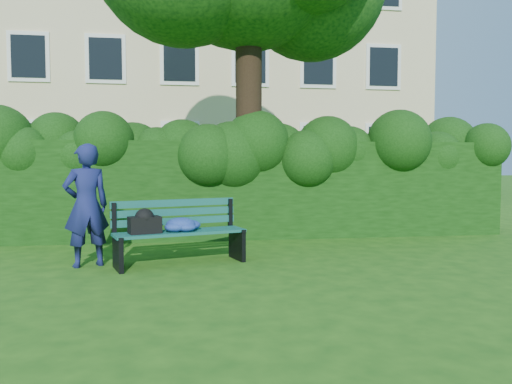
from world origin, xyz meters
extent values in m
plane|color=#205014|center=(0.00, 0.00, 0.00)|extent=(80.00, 80.00, 0.00)
cube|color=beige|center=(0.00, 14.00, 6.00)|extent=(16.00, 8.00, 12.00)
cube|color=white|center=(-6.00, 9.98, 2.00)|extent=(1.30, 0.08, 1.60)
cube|color=black|center=(-6.00, 9.94, 2.00)|extent=(1.05, 0.04, 1.35)
cube|color=white|center=(-3.60, 9.98, 2.00)|extent=(1.30, 0.08, 1.60)
cube|color=black|center=(-3.60, 9.94, 2.00)|extent=(1.05, 0.04, 1.35)
cube|color=white|center=(-1.20, 9.98, 2.00)|extent=(1.30, 0.08, 1.60)
cube|color=black|center=(-1.20, 9.94, 2.00)|extent=(1.05, 0.04, 1.35)
cube|color=white|center=(1.20, 9.98, 2.00)|extent=(1.30, 0.08, 1.60)
cube|color=black|center=(1.20, 9.94, 2.00)|extent=(1.05, 0.04, 1.35)
cube|color=white|center=(3.60, 9.98, 2.00)|extent=(1.30, 0.08, 1.60)
cube|color=black|center=(3.60, 9.94, 2.00)|extent=(1.05, 0.04, 1.35)
cube|color=white|center=(6.00, 9.98, 2.00)|extent=(1.30, 0.08, 1.60)
cube|color=black|center=(6.00, 9.94, 2.00)|extent=(1.05, 0.04, 1.35)
cube|color=white|center=(-6.00, 9.98, 4.80)|extent=(1.30, 0.08, 1.60)
cube|color=black|center=(-6.00, 9.94, 4.80)|extent=(1.05, 0.04, 1.35)
cube|color=white|center=(-3.60, 9.98, 4.80)|extent=(1.30, 0.08, 1.60)
cube|color=black|center=(-3.60, 9.94, 4.80)|extent=(1.05, 0.04, 1.35)
cube|color=white|center=(-1.20, 9.98, 4.80)|extent=(1.30, 0.08, 1.60)
cube|color=black|center=(-1.20, 9.94, 4.80)|extent=(1.05, 0.04, 1.35)
cube|color=white|center=(1.20, 9.98, 4.80)|extent=(1.30, 0.08, 1.60)
cube|color=black|center=(1.20, 9.94, 4.80)|extent=(1.05, 0.04, 1.35)
cube|color=white|center=(3.60, 9.98, 4.80)|extent=(1.30, 0.08, 1.60)
cube|color=black|center=(3.60, 9.94, 4.80)|extent=(1.05, 0.04, 1.35)
cube|color=white|center=(6.00, 9.98, 4.80)|extent=(1.30, 0.08, 1.60)
cube|color=black|center=(6.00, 9.94, 4.80)|extent=(1.05, 0.04, 1.35)
cube|color=black|center=(0.00, 2.20, 0.90)|extent=(10.00, 1.00, 1.80)
cylinder|color=black|center=(0.08, 2.03, 2.61)|extent=(0.48, 0.48, 5.22)
cube|color=#0E463E|center=(-1.13, -0.41, 0.45)|extent=(1.76, 0.62, 0.04)
cube|color=#0E463E|center=(-1.17, -0.30, 0.45)|extent=(1.76, 0.62, 0.04)
cube|color=#0E463E|center=(-1.20, -0.19, 0.45)|extent=(1.76, 0.62, 0.04)
cube|color=#0E463E|center=(-1.24, -0.07, 0.45)|extent=(1.76, 0.62, 0.04)
cube|color=#0E463E|center=(-1.26, 0.01, 0.58)|extent=(1.74, 0.56, 0.10)
cube|color=#0E463E|center=(-1.26, 0.02, 0.71)|extent=(1.74, 0.56, 0.10)
cube|color=#0E463E|center=(-1.27, 0.03, 0.84)|extent=(1.74, 0.56, 0.10)
cube|color=black|center=(-2.00, -0.49, 0.22)|extent=(0.20, 0.50, 0.44)
cube|color=black|center=(-2.08, -0.24, 0.65)|extent=(0.07, 0.07, 0.45)
cube|color=black|center=(-1.99, -0.54, 0.44)|extent=(0.18, 0.42, 0.05)
cube|color=black|center=(-0.37, 0.01, 0.22)|extent=(0.20, 0.50, 0.44)
cube|color=black|center=(-0.45, 0.25, 0.65)|extent=(0.07, 0.07, 0.45)
cube|color=black|center=(-0.35, -0.04, 0.44)|extent=(0.18, 0.42, 0.05)
cube|color=white|center=(-1.59, -0.42, 0.48)|extent=(0.21, 0.18, 0.02)
cube|color=black|center=(-1.66, -0.39, 0.58)|extent=(0.47, 0.36, 0.22)
imported|color=navy|center=(-2.45, -0.18, 0.84)|extent=(0.72, 0.62, 1.67)
camera|label=1|loc=(-1.16, -7.18, 1.44)|focal=35.00mm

